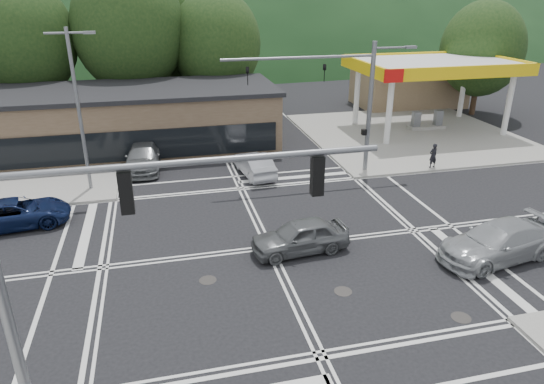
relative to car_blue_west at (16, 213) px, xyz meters
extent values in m
plane|color=black|center=(11.53, -5.00, -0.69)|extent=(120.00, 120.00, 0.00)
cube|color=gray|center=(26.53, 10.00, -0.62)|extent=(16.00, 16.00, 0.15)
cylinder|color=silver|center=(23.53, 8.00, 1.81)|extent=(0.44, 0.44, 5.00)
cylinder|color=silver|center=(23.53, 14.00, 1.81)|extent=(0.44, 0.44, 5.00)
cylinder|color=silver|center=(33.53, 8.00, 1.81)|extent=(0.44, 0.44, 5.00)
cylinder|color=silver|center=(33.53, 14.00, 1.81)|extent=(0.44, 0.44, 5.00)
cube|color=silver|center=(28.53, 11.00, 4.61)|extent=(12.00, 8.00, 0.60)
cube|color=yellow|center=(28.53, 7.00, 4.61)|extent=(12.20, 0.25, 0.90)
cube|color=yellow|center=(28.53, 15.00, 4.61)|extent=(12.20, 0.25, 0.90)
cube|color=yellow|center=(22.53, 11.00, 4.61)|extent=(0.25, 8.20, 0.90)
cube|color=yellow|center=(34.53, 11.00, 4.61)|extent=(0.25, 8.20, 0.90)
cube|color=red|center=(23.03, 6.85, 4.61)|extent=(1.40, 0.12, 0.90)
cube|color=gray|center=(28.53, 11.00, -0.44)|extent=(3.00, 1.00, 0.30)
cube|color=slate|center=(27.53, 11.00, 0.26)|extent=(0.60, 0.50, 1.30)
cube|color=slate|center=(29.53, 11.00, 0.26)|extent=(0.60, 0.50, 1.30)
cube|color=#846B4F|center=(31.53, 20.00, 1.21)|extent=(10.00, 6.00, 3.80)
cube|color=brown|center=(3.53, 12.00, 1.31)|extent=(24.00, 8.00, 4.00)
ellipsoid|color=#183619|center=(11.53, 85.00, -0.69)|extent=(252.00, 126.00, 140.00)
cylinder|color=#382619|center=(-2.47, 19.00, 1.73)|extent=(0.50, 0.50, 4.84)
ellipsoid|color=black|center=(-2.47, 19.00, 6.46)|extent=(8.00, 8.00, 9.20)
cylinder|color=#382619|center=(5.53, 19.00, 1.95)|extent=(0.50, 0.50, 5.28)
ellipsoid|color=black|center=(5.53, 19.00, 7.11)|extent=(9.00, 9.00, 10.35)
cylinder|color=#382619|center=(12.53, 19.00, 1.51)|extent=(0.50, 0.50, 4.40)
ellipsoid|color=black|center=(12.53, 19.00, 5.81)|extent=(7.60, 7.60, 8.74)
cylinder|color=#382619|center=(9.53, 23.00, 1.73)|extent=(0.50, 0.50, 4.84)
ellipsoid|color=black|center=(9.53, 23.00, 6.46)|extent=(8.40, 8.40, 9.66)
cylinder|color=#382619|center=(35.53, 15.00, 1.29)|extent=(0.50, 0.50, 3.96)
ellipsoid|color=black|center=(35.53, 15.00, 5.16)|extent=(7.20, 7.20, 8.28)
cylinder|color=slate|center=(3.03, 4.00, 3.81)|extent=(0.20, 0.20, 9.00)
cylinder|color=slate|center=(3.03, 4.00, 8.01)|extent=(2.20, 0.12, 0.12)
cube|color=slate|center=(4.13, 4.00, 8.01)|extent=(0.60, 0.25, 0.15)
cylinder|color=slate|center=(19.73, 3.20, 3.31)|extent=(0.28, 0.28, 8.00)
cylinder|color=slate|center=(15.23, 3.20, 6.51)|extent=(9.00, 0.16, 0.16)
imported|color=black|center=(16.73, 3.20, 5.61)|extent=(0.16, 0.20, 1.00)
imported|color=black|center=(12.23, 3.20, 5.61)|extent=(0.16, 0.20, 1.00)
cylinder|color=slate|center=(20.93, 3.20, 6.91)|extent=(2.40, 0.12, 0.12)
cube|color=slate|center=(22.03, 3.20, 6.91)|extent=(0.70, 0.30, 0.15)
cube|color=black|center=(19.48, 3.20, 1.91)|extent=(0.25, 0.30, 0.35)
cylinder|color=slate|center=(3.33, -13.20, 3.31)|extent=(0.28, 0.28, 8.00)
cylinder|color=slate|center=(7.83, -13.20, 6.51)|extent=(9.00, 0.16, 0.16)
cube|color=black|center=(6.33, -13.20, 5.91)|extent=(0.30, 0.25, 1.00)
cube|color=black|center=(10.83, -13.20, 5.91)|extent=(0.30, 0.25, 1.00)
imported|color=#0E193E|center=(0.00, 0.00, 0.00)|extent=(5.27, 2.98, 1.39)
imported|color=#5B5E60|center=(12.78, -5.61, 0.05)|extent=(4.49, 2.15, 1.48)
imported|color=#999CA0|center=(20.87, -8.17, 0.10)|extent=(5.80, 3.12, 1.60)
imported|color=#A7A8AE|center=(12.74, 4.15, 0.02)|extent=(2.00, 4.50, 1.44)
imported|color=silver|center=(12.53, 11.50, 0.01)|extent=(2.33, 4.36, 1.41)
imported|color=slate|center=(6.03, 7.05, 0.08)|extent=(2.57, 5.49, 1.55)
imported|color=black|center=(24.05, 2.50, 0.25)|extent=(0.64, 0.48, 1.58)
camera|label=1|loc=(7.18, -23.66, 10.14)|focal=32.00mm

